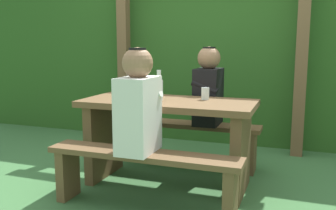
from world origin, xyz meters
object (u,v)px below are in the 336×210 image
bench_near (143,168)px  bottle_left (159,88)px  person_white_shirt (138,105)px  cell_phone (148,99)px  picnic_table (168,127)px  bench_far (186,134)px  drinking_glass (205,94)px  person_black_coat (208,89)px

bench_near → bottle_left: bottle_left is taller
bench_near → person_white_shirt: size_ratio=1.95×
person_white_shirt → cell_phone: person_white_shirt is taller
bench_near → cell_phone: bearing=107.7°
picnic_table → bench_far: picnic_table is taller
picnic_table → bench_near: 0.56m
person_white_shirt → drinking_glass: (0.30, 0.66, 0.01)m
picnic_table → person_black_coat: size_ratio=1.95×
person_black_coat → drinking_glass: person_black_coat is taller
bench_far → drinking_glass: bearing=-54.7°
bottle_left → cell_phone: bearing=-170.0°
drinking_glass → cell_phone: size_ratio=0.71×
person_black_coat → drinking_glass: size_ratio=7.23×
bench_far → bottle_left: size_ratio=5.70×
bench_near → bench_far: same height
person_white_shirt → bottle_left: person_white_shirt is taller
bottle_left → person_black_coat: bearing=63.3°
bench_far → cell_phone: bearing=-105.1°
person_black_coat → bottle_left: person_black_coat is taller
bench_near → person_white_shirt: bearing=173.3°
cell_phone → bench_near: bearing=-58.3°
drinking_glass → picnic_table: bearing=-154.1°
person_white_shirt → person_black_coat: bearing=77.2°
bench_near → person_black_coat: size_ratio=1.95×
bench_near → bench_far: size_ratio=1.00×
bench_far → person_black_coat: bearing=-0.9°
drinking_glass → bench_near: bearing=-112.8°
picnic_table → drinking_glass: drinking_glass is taller
picnic_table → bench_near: (0.00, -0.52, -0.18)m
bench_near → bench_far: (0.00, 1.05, 0.00)m
picnic_table → cell_phone: (-0.15, -0.04, 0.23)m
person_black_coat → picnic_table: bearing=-111.8°
person_white_shirt → bench_near: bearing=-6.7°
bench_far → bench_near: bearing=-90.0°
person_black_coat → drinking_glass: (0.07, -0.39, 0.01)m
bench_far → cell_phone: cell_phone is taller
bench_near → bottle_left: (-0.07, 0.50, 0.50)m
person_white_shirt → person_black_coat: same height
person_white_shirt → cell_phone: 0.50m
bench_far → person_white_shirt: size_ratio=1.95×
bench_near → person_black_coat: bearing=78.7°
bench_far → cell_phone: (-0.15, -0.57, 0.41)m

